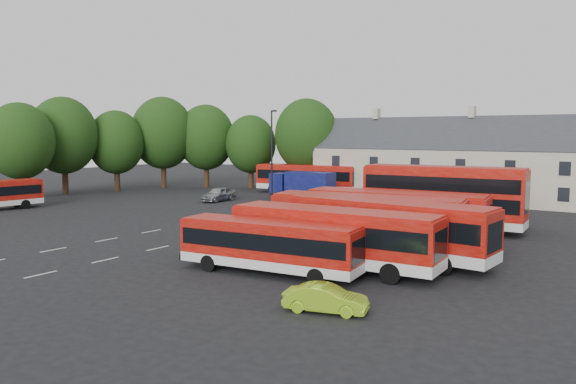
{
  "coord_description": "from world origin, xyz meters",
  "views": [
    {
      "loc": [
        31.35,
        -30.22,
        7.23
      ],
      "look_at": [
        4.48,
        9.44,
        2.2
      ],
      "focal_mm": 35.0,
      "sensor_mm": 36.0,
      "label": 1
    }
  ],
  "objects_px": {
    "silver_car": "(219,194)",
    "lime_car": "(326,299)",
    "bus_dd_south": "(443,194)",
    "box_truck": "(303,184)",
    "lamppost": "(272,153)",
    "bus_row_a": "(269,243)",
    "grit_bin": "(338,301)"
  },
  "relations": [
    {
      "from": "silver_car",
      "to": "lime_car",
      "type": "bearing_deg",
      "value": -44.58
    },
    {
      "from": "bus_dd_south",
      "to": "lime_car",
      "type": "relative_size",
      "value": 3.46
    },
    {
      "from": "box_truck",
      "to": "lamppost",
      "type": "xyz_separation_m",
      "value": [
        -1.92,
        -2.96,
        3.37
      ]
    },
    {
      "from": "box_truck",
      "to": "lime_car",
      "type": "relative_size",
      "value": 2.1
    },
    {
      "from": "bus_row_a",
      "to": "lamppost",
      "type": "bearing_deg",
      "value": 119.1
    },
    {
      "from": "bus_row_a",
      "to": "grit_bin",
      "type": "distance_m",
      "value": 6.75
    },
    {
      "from": "grit_bin",
      "to": "silver_car",
      "type": "bearing_deg",
      "value": 138.48
    },
    {
      "from": "bus_row_a",
      "to": "silver_car",
      "type": "distance_m",
      "value": 31.86
    },
    {
      "from": "lime_car",
      "to": "bus_dd_south",
      "type": "bearing_deg",
      "value": -8.98
    },
    {
      "from": "box_truck",
      "to": "lime_car",
      "type": "xyz_separation_m",
      "value": [
        21.12,
        -31.25,
        -1.19
      ]
    },
    {
      "from": "silver_car",
      "to": "lamppost",
      "type": "height_order",
      "value": "lamppost"
    },
    {
      "from": "box_truck",
      "to": "bus_dd_south",
      "type": "bearing_deg",
      "value": -27.94
    },
    {
      "from": "lime_car",
      "to": "silver_car",
      "type": "bearing_deg",
      "value": 31.85
    },
    {
      "from": "silver_car",
      "to": "grit_bin",
      "type": "relative_size",
      "value": 6.19
    },
    {
      "from": "bus_dd_south",
      "to": "lamppost",
      "type": "height_order",
      "value": "lamppost"
    },
    {
      "from": "lime_car",
      "to": "lamppost",
      "type": "height_order",
      "value": "lamppost"
    },
    {
      "from": "bus_row_a",
      "to": "box_truck",
      "type": "bearing_deg",
      "value": 113.15
    },
    {
      "from": "bus_row_a",
      "to": "bus_dd_south",
      "type": "distance_m",
      "value": 18.16
    },
    {
      "from": "silver_car",
      "to": "lamppost",
      "type": "distance_m",
      "value": 7.28
    },
    {
      "from": "grit_bin",
      "to": "lamppost",
      "type": "relative_size",
      "value": 0.08
    },
    {
      "from": "bus_dd_south",
      "to": "silver_car",
      "type": "distance_m",
      "value": 26.23
    },
    {
      "from": "box_truck",
      "to": "silver_car",
      "type": "distance_m",
      "value": 9.06
    },
    {
      "from": "silver_car",
      "to": "lime_car",
      "type": "distance_m",
      "value": 38.41
    },
    {
      "from": "bus_dd_south",
      "to": "bus_row_a",
      "type": "bearing_deg",
      "value": -102.72
    },
    {
      "from": "lamppost",
      "to": "silver_car",
      "type": "bearing_deg",
      "value": -155.74
    },
    {
      "from": "lime_car",
      "to": "lamppost",
      "type": "relative_size",
      "value": 0.36
    },
    {
      "from": "silver_car",
      "to": "grit_bin",
      "type": "xyz_separation_m",
      "value": [
        28.66,
        -25.38,
        -0.4
      ]
    },
    {
      "from": "lime_car",
      "to": "lamppost",
      "type": "bearing_deg",
      "value": 23.41
    },
    {
      "from": "grit_bin",
      "to": "lime_car",
      "type": "bearing_deg",
      "value": -119.65
    },
    {
      "from": "bus_dd_south",
      "to": "lamppost",
      "type": "relative_size",
      "value": 1.23
    },
    {
      "from": "box_truck",
      "to": "lime_car",
      "type": "bearing_deg",
      "value": -56.38
    },
    {
      "from": "box_truck",
      "to": "silver_car",
      "type": "relative_size",
      "value": 1.6
    }
  ]
}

